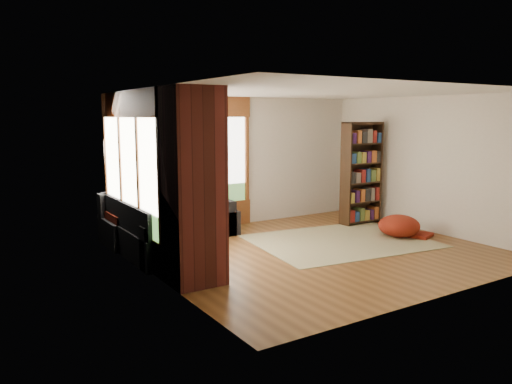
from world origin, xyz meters
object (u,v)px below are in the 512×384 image
area_rug (341,241)px  pouf (399,225)px  sectional_sofa (166,228)px  brick_chimney (192,187)px  dog_brindle (160,211)px  bookshelf (361,173)px  dog_tan (173,199)px

area_rug → pouf: pouf is taller
sectional_sofa → pouf: size_ratio=2.90×
brick_chimney → dog_brindle: bearing=86.2°
brick_chimney → area_rug: brick_chimney is taller
dog_brindle → bookshelf: bearing=-120.1°
dog_brindle → area_rug: bearing=-136.4°
area_rug → bookshelf: 1.96m
bookshelf → dog_brindle: (-4.45, -0.12, -0.31)m
pouf → dog_brindle: dog_brindle is taller
area_rug → dog_tan: dog_tan is taller
brick_chimney → pouf: size_ratio=3.43×
area_rug → dog_tan: size_ratio=2.64×
pouf → dog_tan: bearing=157.5°
brick_chimney → sectional_sofa: size_ratio=1.18×
brick_chimney → sectional_sofa: 2.32m
area_rug → dog_brindle: bearing=165.2°
dog_tan → dog_brindle: 0.61m
sectional_sofa → area_rug: size_ratio=0.73×
area_rug → bookshelf: size_ratio=1.44×
area_rug → dog_tan: 3.07m
dog_tan → sectional_sofa: bearing=67.4°
brick_chimney → dog_tan: (0.50, 1.88, -0.48)m
dog_tan → area_rug: bearing=-67.0°
bookshelf → area_rug: bearing=-145.7°
dog_tan → brick_chimney: bearing=-146.7°
dog_brindle → pouf: bearing=-136.5°
sectional_sofa → pouf: sectional_sofa is taller
brick_chimney → dog_brindle: (0.09, 1.43, -0.56)m
brick_chimney → sectional_sofa: (0.45, 2.05, -1.00)m
brick_chimney → area_rug: size_ratio=0.86×
brick_chimney → bookshelf: brick_chimney is taller
pouf → sectional_sofa: bearing=155.7°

